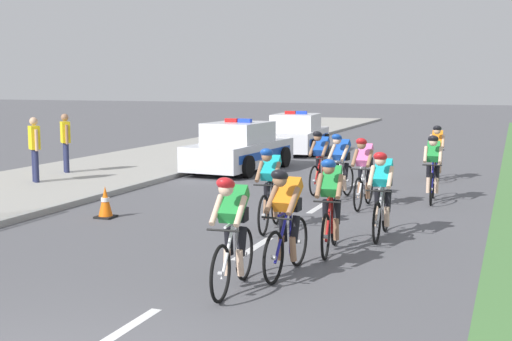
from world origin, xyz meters
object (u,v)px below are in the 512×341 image
at_px(cyclist_sixth, 364,171).
at_px(police_car_second, 296,135).
at_px(police_car_nearest, 240,148).
at_px(cyclist_eighth, 320,161).
at_px(cyclist_ninth, 433,167).
at_px(spectator_middle, 35,145).
at_px(cyclist_seventh, 340,165).
at_px(spectator_closest, 66,139).
at_px(cyclist_tenth, 437,152).
at_px(cyclist_lead, 233,232).
at_px(cyclist_fourth, 270,187).
at_px(traffic_cone_mid, 105,202).
at_px(cyclist_third, 331,204).
at_px(cyclist_second, 286,220).
at_px(cyclist_fifth, 382,193).

relative_size(cyclist_sixth, police_car_second, 0.38).
bearing_deg(police_car_nearest, cyclist_eighth, -42.92).
xyz_separation_m(cyclist_sixth, police_car_second, (-4.81, 10.51, -0.11)).
bearing_deg(police_car_nearest, police_car_second, 89.97).
bearing_deg(cyclist_sixth, police_car_second, 114.60).
bearing_deg(cyclist_ninth, spectator_middle, -172.42).
distance_m(cyclist_seventh, police_car_second, 10.43).
bearing_deg(spectator_closest, cyclist_tenth, 16.61).
xyz_separation_m(cyclist_tenth, police_car_nearest, (-5.83, -0.03, -0.11)).
height_order(cyclist_lead, cyclist_seventh, same).
xyz_separation_m(cyclist_ninth, police_car_second, (-6.11, 9.25, -0.11)).
relative_size(cyclist_eighth, cyclist_tenth, 1.00).
height_order(cyclist_fourth, spectator_middle, spectator_middle).
bearing_deg(cyclist_fourth, traffic_cone_mid, -178.04).
height_order(cyclist_fourth, police_car_second, police_car_second).
height_order(cyclist_seventh, cyclist_ninth, same).
xyz_separation_m(cyclist_third, police_car_second, (-5.14, 14.55, -0.11)).
xyz_separation_m(cyclist_lead, cyclist_tenth, (1.35, 11.26, 0.00)).
bearing_deg(cyclist_third, police_car_nearest, 120.24).
relative_size(cyclist_fourth, spectator_closest, 1.03).
bearing_deg(traffic_cone_mid, cyclist_seventh, 44.95).
distance_m(cyclist_eighth, police_car_nearest, 4.67).
bearing_deg(cyclist_second, police_car_second, 106.97).
relative_size(cyclist_eighth, cyclist_ninth, 1.00).
distance_m(cyclist_ninth, police_car_nearest, 7.06).
height_order(cyclist_third, cyclist_seventh, same).
relative_size(cyclist_third, spectator_closest, 1.03).
distance_m(cyclist_lead, cyclist_fourth, 3.73).
bearing_deg(cyclist_seventh, cyclist_eighth, 133.96).
distance_m(cyclist_lead, cyclist_sixth, 6.45).
bearing_deg(spectator_closest, police_car_nearest, 35.36).
xyz_separation_m(cyclist_eighth, cyclist_ninth, (2.70, -0.34, 0.00)).
relative_size(cyclist_fifth, cyclist_seventh, 1.00).
distance_m(cyclist_second, police_car_nearest, 11.38).
bearing_deg(cyclist_second, cyclist_sixth, 90.74).
bearing_deg(police_car_nearest, cyclist_ninth, -29.92).
bearing_deg(spectator_closest, cyclist_fourth, -30.58).
distance_m(cyclist_second, cyclist_third, 1.48).
xyz_separation_m(cyclist_seventh, police_car_second, (-4.08, 9.60, -0.11)).
bearing_deg(cyclist_sixth, cyclist_fifth, -71.88).
relative_size(cyclist_seventh, spectator_middle, 1.03).
distance_m(cyclist_second, cyclist_fourth, 2.95).
bearing_deg(cyclist_third, spectator_closest, 147.71).
height_order(cyclist_ninth, cyclist_tenth, same).
bearing_deg(cyclist_second, cyclist_third, 80.17).
bearing_deg(cyclist_sixth, spectator_closest, 168.43).
distance_m(cyclist_eighth, spectator_middle, 7.33).
bearing_deg(cyclist_second, cyclist_fourth, 113.99).
relative_size(cyclist_seventh, police_car_second, 0.38).
bearing_deg(spectator_closest, cyclist_eighth, -1.76).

